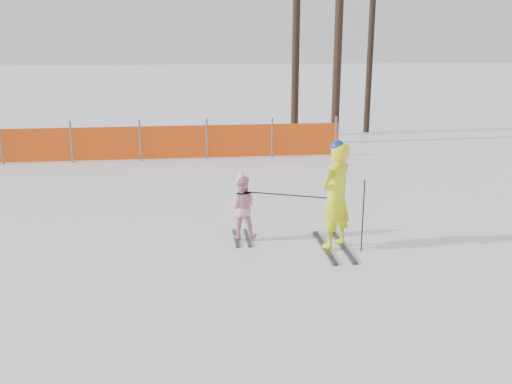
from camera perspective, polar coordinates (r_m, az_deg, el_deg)
The scene contains 6 objects.
ground at distance 10.06m, azimuth 0.34°, elevation -6.26°, with size 120.00×120.00×0.00m, color white.
adult at distance 10.13m, azimuth 7.98°, elevation -0.34°, with size 0.82×1.62×1.98m.
child at distance 10.59m, azimuth -1.47°, elevation -1.49°, with size 0.63×0.94×1.38m.
ski_poles at distance 10.21m, azimuth 6.65°, elevation -1.26°, with size 1.96×0.84×1.32m.
safety_fence at distance 17.77m, azimuth -17.84°, elevation 4.58°, with size 16.10×0.06×1.25m.
tree_trunks at distance 20.98m, azimuth 7.61°, elevation 13.75°, with size 3.18×2.26×6.49m.
Camera 1 is at (-1.15, -9.26, 3.78)m, focal length 40.00 mm.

